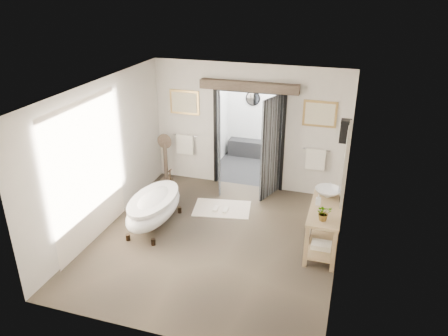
# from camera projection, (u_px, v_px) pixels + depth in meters

# --- Properties ---
(ground_plane) EXTENTS (5.00, 5.00, 0.00)m
(ground_plane) POSITION_uv_depth(u_px,v_px,m) (215.00, 240.00, 8.31)
(ground_plane) COLOR brown
(room_shell) EXTENTS (4.52, 5.02, 2.91)m
(room_shell) POSITION_uv_depth(u_px,v_px,m) (210.00, 151.00, 7.47)
(room_shell) COLOR silver
(room_shell) RESTS_ON ground_plane
(shower_room) EXTENTS (2.22, 2.01, 2.51)m
(shower_room) POSITION_uv_depth(u_px,v_px,m) (263.00, 130.00, 11.43)
(shower_room) COLOR black
(shower_room) RESTS_ON ground_plane
(back_wall_dressing) EXTENTS (3.82, 0.78, 2.52)m
(back_wall_dressing) POSITION_uv_depth(u_px,v_px,m) (247.00, 125.00, 9.70)
(back_wall_dressing) COLOR black
(back_wall_dressing) RESTS_ON ground_plane
(clawfoot_tub) EXTENTS (0.80, 1.80, 0.88)m
(clawfoot_tub) POSITION_uv_depth(u_px,v_px,m) (154.00, 207.00, 8.62)
(clawfoot_tub) COLOR black
(clawfoot_tub) RESTS_ON ground_plane
(vanity) EXTENTS (0.57, 1.60, 0.85)m
(vanity) POSITION_uv_depth(u_px,v_px,m) (323.00, 222.00, 7.94)
(vanity) COLOR tan
(vanity) RESTS_ON ground_plane
(pedestal_mirror) EXTENTS (0.36, 0.23, 1.23)m
(pedestal_mirror) POSITION_uv_depth(u_px,v_px,m) (166.00, 162.00, 10.46)
(pedestal_mirror) COLOR brown
(pedestal_mirror) RESTS_ON ground_plane
(rug) EXTENTS (1.32, 1.00, 0.01)m
(rug) POSITION_uv_depth(u_px,v_px,m) (222.00, 208.00, 9.42)
(rug) COLOR beige
(rug) RESTS_ON ground_plane
(slippers) EXTENTS (0.33, 0.24, 0.05)m
(slippers) POSITION_uv_depth(u_px,v_px,m) (221.00, 209.00, 9.33)
(slippers) COLOR beige
(slippers) RESTS_ON rug
(basin) EXTENTS (0.56, 0.56, 0.16)m
(basin) POSITION_uv_depth(u_px,v_px,m) (328.00, 193.00, 8.09)
(basin) COLOR white
(basin) RESTS_ON vanity
(plant) EXTENTS (0.32, 0.30, 0.28)m
(plant) POSITION_uv_depth(u_px,v_px,m) (324.00, 213.00, 7.28)
(plant) COLOR gray
(plant) RESTS_ON vanity
(soap_bottle_a) EXTENTS (0.09, 0.09, 0.20)m
(soap_bottle_a) POSITION_uv_depth(u_px,v_px,m) (318.00, 200.00, 7.79)
(soap_bottle_a) COLOR gray
(soap_bottle_a) RESTS_ON vanity
(soap_bottle_b) EXTENTS (0.13, 0.13, 0.15)m
(soap_bottle_b) POSITION_uv_depth(u_px,v_px,m) (330.00, 186.00, 8.35)
(soap_bottle_b) COLOR gray
(soap_bottle_b) RESTS_ON vanity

